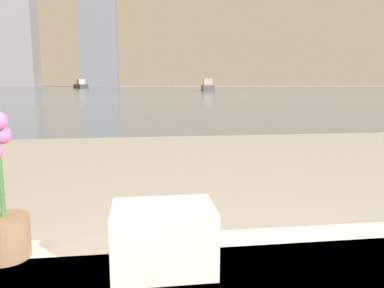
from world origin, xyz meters
TOP-DOWN VIEW (x-y plane):
  - potted_orchid at (-0.54, 0.95)m, footprint 0.12×0.12m
  - towel_stack at (-0.14, 0.83)m, footprint 0.24×0.17m
  - harbor_water at (0.00, 62.00)m, footprint 180.00×110.00m
  - harbor_boat_2 at (8.91, 51.21)m, footprint 1.93×4.54m
  - harbor_boat_4 at (-12.18, 78.21)m, footprint 3.53×5.04m

SIDE VIEW (x-z plane):
  - harbor_water at x=0.00m, z-range 0.00..0.01m
  - harbor_boat_2 at x=8.91m, z-range -0.23..1.42m
  - towel_stack at x=-0.14m, z-range 0.56..0.72m
  - harbor_boat_4 at x=-12.18m, z-range -0.26..1.54m
  - potted_orchid at x=-0.54m, z-range 0.46..0.88m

